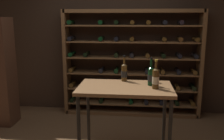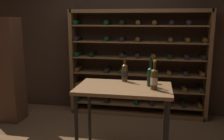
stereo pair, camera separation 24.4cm
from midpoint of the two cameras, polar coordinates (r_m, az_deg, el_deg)
back_wall at (r=4.57m, az=-1.82°, el=7.93°), size 4.78×0.10×2.83m
wine_rack at (r=4.39m, az=3.16°, el=1.41°), size 2.42×0.32×1.88m
tasting_table at (r=2.96m, az=0.68°, el=-5.84°), size 1.12×0.66×0.93m
wine_bottle_gold_foil at (r=2.97m, az=6.68°, el=-1.33°), size 0.08×0.08×0.34m
wine_bottle_amber_reserve at (r=2.84m, az=7.67°, el=-1.89°), size 0.08×0.08×0.34m
wine_bottle_red_label at (r=3.16m, az=0.64°, el=-0.49°), size 0.08×0.08×0.33m
wine_glass_stemmed_center at (r=3.11m, az=7.67°, el=-0.85°), size 0.07×0.07×0.16m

